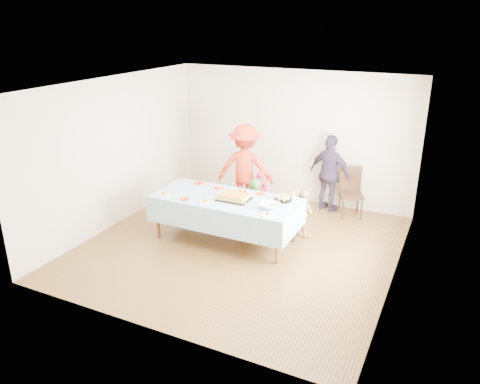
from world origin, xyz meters
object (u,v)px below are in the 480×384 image
Objects in this scene: dining_chair at (351,189)px; party_table at (225,201)px; birthday_cake at (234,197)px; adult_left at (245,168)px.

party_table is at bearing -153.91° from dining_chair.
birthday_cake reaches higher than party_table.
dining_chair is (1.68, 2.01, -0.19)m from party_table.
party_table is 2.60× the size of dining_chair.
birthday_cake is 2.54m from dining_chair.
party_table is at bearing 87.59° from adult_left.
adult_left is at bearing 108.09° from birthday_cake.
dining_chair reaches higher than birthday_cake.
adult_left is at bearing 101.79° from party_table.
adult_left is at bearing 173.00° from dining_chair.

